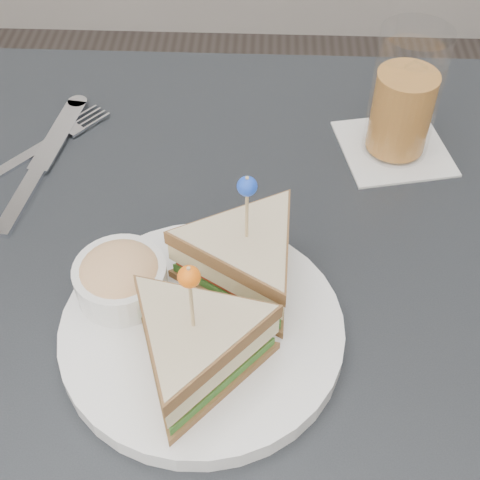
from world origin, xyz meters
TOP-DOWN VIEW (x-y plane):
  - table at (0.00, 0.00)m, footprint 0.80×0.80m
  - plate_meal at (-0.01, -0.06)m, footprint 0.31×0.31m
  - cutlery_fork at (-0.22, 0.19)m, footprint 0.14×0.16m
  - cutlery_knife at (-0.22, 0.16)m, footprint 0.05×0.24m
  - drink_set at (0.18, 0.21)m, footprint 0.14×0.14m

SIDE VIEW (x-z plane):
  - table at x=0.00m, z-range 0.30..1.05m
  - cutlery_fork at x=-0.22m, z-range 0.75..0.76m
  - cutlery_knife at x=-0.22m, z-range 0.75..0.76m
  - plate_meal at x=-0.01m, z-range 0.72..0.86m
  - drink_set at x=0.18m, z-range 0.74..0.89m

